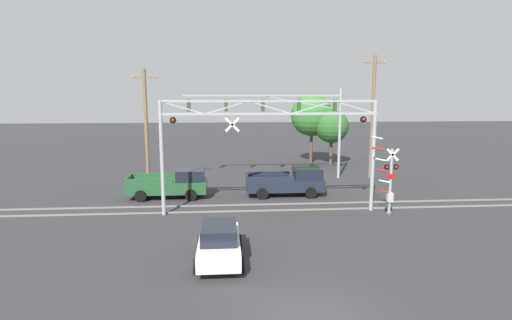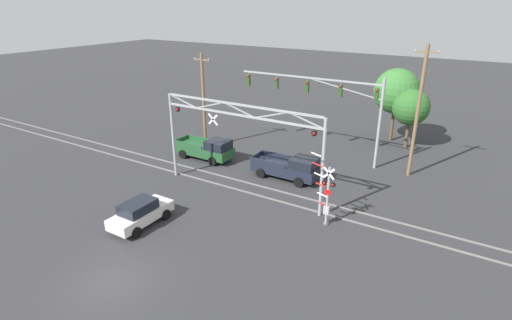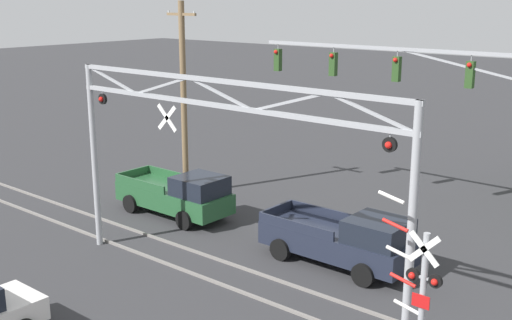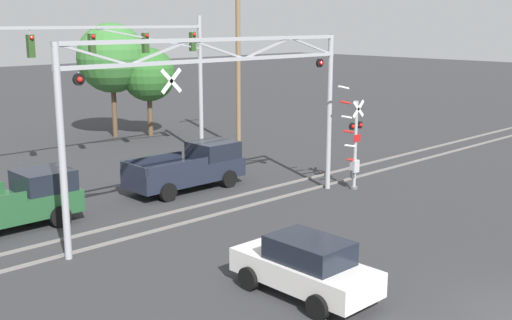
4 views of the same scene
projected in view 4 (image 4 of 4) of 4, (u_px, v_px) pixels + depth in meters
The scene contains 11 objects.
rail_track_near at pixel (216, 214), 25.01m from camera, with size 80.00×0.08×0.10m, color gray.
rail_track_far at pixel (193, 207), 26.03m from camera, with size 80.00×0.08×0.10m, color gray.
crossing_gantry at pixel (219, 93), 23.79m from camera, with size 13.00×0.27×6.85m.
crossing_signal_mast at pixel (354, 147), 28.58m from camera, with size 1.72×0.35×4.77m.
traffic_signal_span at pixel (139, 58), 32.88m from camera, with size 13.44×0.39×7.74m.
pickup_truck_lead at pixel (191, 167), 28.88m from camera, with size 5.50×2.26×2.00m.
pickup_truck_following at pixel (11, 203), 23.27m from camera, with size 5.44×2.26×2.00m.
sedan_waiting at pixel (306, 266), 17.63m from camera, with size 2.02×4.28×1.67m.
utility_pole_right at pixel (238, 56), 37.51m from camera, with size 1.80×0.28×10.50m.
background_tree_beyond_span at pixel (149, 75), 41.43m from camera, with size 3.46×3.46×5.78m.
background_tree_far_left_verge at pixel (112, 58), 41.00m from camera, with size 4.46×4.46×7.35m.
Camera 4 is at (-15.41, -6.19, 7.45)m, focal length 45.00 mm.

